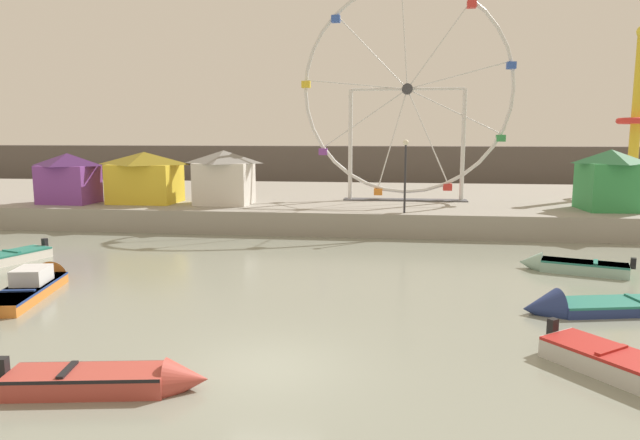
% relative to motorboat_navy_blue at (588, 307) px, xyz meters
% --- Properties ---
extents(ground_plane, '(240.00, 240.00, 0.00)m').
position_rel_motorboat_navy_blue_xyz_m(ground_plane, '(-9.36, -5.56, -0.21)').
color(ground_plane, gray).
extents(quay_promenade, '(110.00, 21.15, 1.36)m').
position_rel_motorboat_navy_blue_xyz_m(quay_promenade, '(-9.36, 23.12, 0.47)').
color(quay_promenade, gray).
rests_on(quay_promenade, ground_plane).
extents(distant_town_skyline, '(140.00, 3.00, 4.40)m').
position_rel_motorboat_navy_blue_xyz_m(distant_town_skyline, '(-9.36, 48.85, 1.99)').
color(distant_town_skyline, '#564C47').
rests_on(distant_town_skyline, ground_plane).
extents(motorboat_navy_blue, '(5.70, 2.45, 1.29)m').
position_rel_motorboat_navy_blue_xyz_m(motorboat_navy_blue, '(0.00, 0.00, 0.00)').
color(motorboat_navy_blue, navy).
rests_on(motorboat_navy_blue, ground_plane).
extents(motorboat_orange_hull, '(2.41, 5.98, 1.39)m').
position_rel_motorboat_navy_blue_xyz_m(motorboat_orange_hull, '(-19.34, 0.26, 0.08)').
color(motorboat_orange_hull, orange).
rests_on(motorboat_orange_hull, ground_plane).
extents(motorboat_seafoam, '(4.42, 2.36, 1.09)m').
position_rel_motorboat_navy_blue_xyz_m(motorboat_seafoam, '(1.01, 5.72, 0.07)').
color(motorboat_seafoam, '#93BCAD').
rests_on(motorboat_seafoam, ground_plane).
extents(motorboat_faded_red, '(4.67, 1.74, 1.08)m').
position_rel_motorboat_navy_blue_xyz_m(motorboat_faded_red, '(-12.43, -7.30, 0.06)').
color(motorboat_faded_red, '#B24238').
rests_on(motorboat_faded_red, ground_plane).
extents(ferris_wheel_white_frame, '(13.79, 1.20, 14.14)m').
position_rel_motorboat_navy_blue_xyz_m(ferris_wheel_white_frame, '(-5.48, 19.50, 8.25)').
color(ferris_wheel_white_frame, silver).
rests_on(ferris_wheel_white_frame, quay_promenade).
extents(drop_tower_yellow_tower, '(2.80, 2.80, 12.00)m').
position_rel_motorboat_navy_blue_xyz_m(drop_tower_yellow_tower, '(11.01, 25.20, 6.16)').
color(drop_tower_yellow_tower, gold).
rests_on(drop_tower_yellow_tower, quay_promenade).
extents(carnival_booth_purple_stall, '(3.80, 2.86, 3.20)m').
position_rel_motorboat_navy_blue_xyz_m(carnival_booth_purple_stall, '(-26.95, 15.28, 2.82)').
color(carnival_booth_purple_stall, purple).
rests_on(carnival_booth_purple_stall, quay_promenade).
extents(carnival_booth_white_ticket, '(3.76, 3.11, 3.39)m').
position_rel_motorboat_navy_blue_xyz_m(carnival_booth_white_ticket, '(-16.90, 16.09, 2.92)').
color(carnival_booth_white_ticket, silver).
rests_on(carnival_booth_white_ticket, quay_promenade).
extents(carnival_booth_green_kiosk, '(3.39, 3.58, 3.52)m').
position_rel_motorboat_navy_blue_xyz_m(carnival_booth_green_kiosk, '(6.18, 16.06, 2.98)').
color(carnival_booth_green_kiosk, '#33934C').
rests_on(carnival_booth_green_kiosk, quay_promenade).
extents(carnival_booth_yellow_awning, '(4.58, 3.41, 3.27)m').
position_rel_motorboat_navy_blue_xyz_m(carnival_booth_yellow_awning, '(-22.17, 16.13, 2.85)').
color(carnival_booth_yellow_awning, yellow).
rests_on(carnival_booth_yellow_awning, quay_promenade).
extents(promenade_lamp_near, '(0.32, 0.32, 4.10)m').
position_rel_motorboat_navy_blue_xyz_m(promenade_lamp_near, '(-5.64, 13.31, 3.82)').
color(promenade_lamp_near, '#2D2D33').
rests_on(promenade_lamp_near, quay_promenade).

